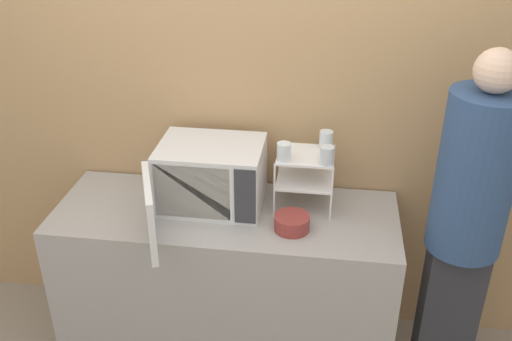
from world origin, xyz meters
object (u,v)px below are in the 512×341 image
glass_front_right (327,155)px  person (467,217)px  glass_front_left (284,152)px  microwave (209,177)px  dish_rack (305,169)px  bowl (292,223)px  glass_back_right (326,140)px

glass_front_right → person: (0.65, -0.13, -0.20)m
glass_front_left → microwave: bearing=178.2°
glass_front_left → person: (0.85, -0.14, -0.20)m
glass_front_right → glass_front_left: bearing=177.6°
dish_rack → bowl: dish_rack is taller
dish_rack → person: bearing=-16.2°
glass_front_left → glass_front_right: (0.20, -0.01, 0.00)m
glass_back_right → glass_front_right: size_ratio=1.00×
glass_front_left → bowl: bearing=-69.1°
glass_front_right → glass_back_right: bearing=92.6°
glass_front_left → dish_rack: bearing=38.3°
microwave → glass_front_left: 0.41m
dish_rack → bowl: 0.29m
dish_rack → glass_front_right: glass_front_right is taller
microwave → glass_front_right: bearing=-2.0°
glass_front_right → bowl: size_ratio=0.52×
bowl → microwave: bearing=158.8°
bowl → person: size_ratio=0.09×
person → glass_back_right: bearing=155.0°
microwave → glass_front_right: (0.58, -0.02, 0.17)m
glass_front_right → person: size_ratio=0.05×
glass_front_right → person: bearing=-11.4°
dish_rack → bowl: (-0.04, -0.24, -0.17)m
glass_front_left → glass_back_right: bearing=40.6°
glass_front_left → glass_front_right: size_ratio=1.00×
dish_rack → glass_front_right: bearing=-40.3°
microwave → glass_back_right: size_ratio=8.78×
microwave → glass_back_right: 0.61m
microwave → glass_front_left: size_ratio=8.78×
glass_back_right → glass_front_right: (0.01, -0.17, 0.00)m
glass_back_right → dish_rack: bearing=-137.2°
dish_rack → bowl: bearing=-99.6°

